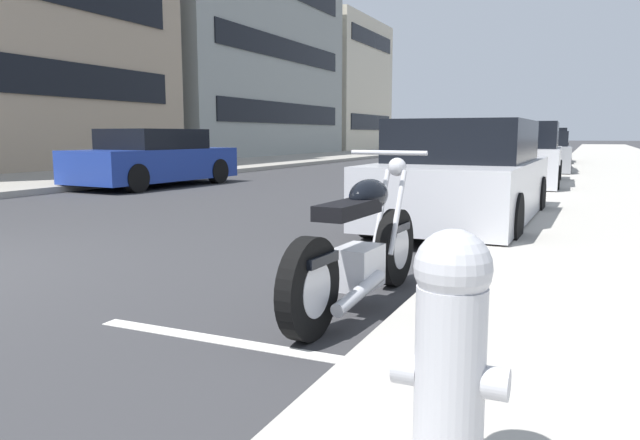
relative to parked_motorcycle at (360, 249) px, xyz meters
The scene contains 11 objects.
sidewalk_far_curb 15.79m from the parked_motorcycle, 45.90° to the left, with size 120.00×5.00×0.14m, color gray.
parking_stall_stripe 1.14m from the parked_motorcycle, 163.34° to the left, with size 0.12×2.20×0.01m, color silver.
parked_motorcycle is the anchor object (origin of this frame).
parked_car_at_intersection 4.15m from the parked_motorcycle, ahead, with size 4.17×1.86×1.42m.
parked_car_far_down_curb 10.42m from the parked_motorcycle, ahead, with size 4.41×1.95×1.51m.
parked_car_behind_motorcycle 16.13m from the parked_motorcycle, ahead, with size 4.75×2.14×1.33m.
parked_car_second_in_row 22.09m from the parked_motorcycle, ahead, with size 4.21×1.94×1.49m.
car_opposite_curb 11.08m from the parked_motorcycle, 46.88° to the left, with size 4.37×2.05×1.36m.
fire_hydrant 2.43m from the parked_motorcycle, 152.97° to the right, with size 0.24×0.36×0.82m.
townhouse_corner_block 31.15m from the parked_motorcycle, 35.13° to the left, with size 15.83×8.20×10.74m.
townhouse_mid_block 43.06m from the parked_motorcycle, 25.01° to the left, with size 9.92×9.01×9.64m.
Camera 1 is at (-2.94, -5.74, 1.24)m, focal length 33.75 mm.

